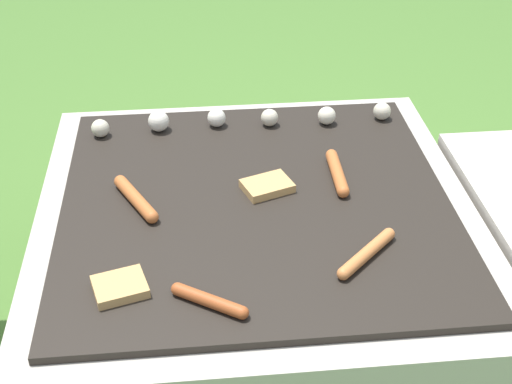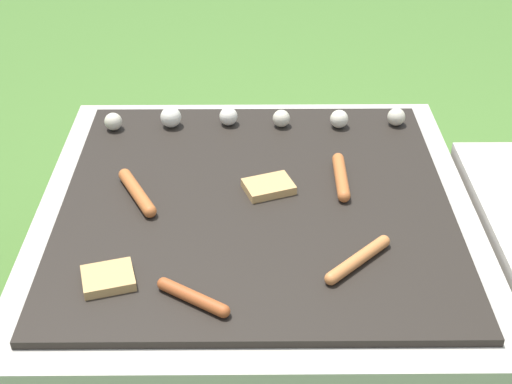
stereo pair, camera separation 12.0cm
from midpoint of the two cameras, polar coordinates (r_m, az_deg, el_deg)
name	(u,v)px [view 1 (the left image)]	position (r m, az deg, el deg)	size (l,w,h in m)	color
ground_plane	(256,327)	(1.88, -1.86, -10.77)	(14.00, 14.00, 0.00)	#47702D
grill	(256,268)	(1.74, -1.99, -6.13)	(0.99, 0.99, 0.40)	#B2AA9E
sausage_front_center	(136,199)	(1.63, -11.71, -0.57)	(0.11, 0.18, 0.03)	#B7602D
sausage_back_right	(209,301)	(1.35, -6.35, -8.71)	(0.14, 0.10, 0.03)	#A34C23
sausage_back_left	(337,173)	(1.69, 4.49, 1.50)	(0.03, 0.19, 0.03)	#B7602D
sausage_front_left	(367,253)	(1.45, 6.52, -4.95)	(0.15, 0.14, 0.03)	#C6753D
bread_slice_right	(120,287)	(1.41, -13.27, -7.47)	(0.12, 0.11, 0.02)	tan
bread_slice_left	(267,186)	(1.64, -1.20, 0.43)	(0.13, 0.11, 0.02)	tan
mushroom_row	(237,119)	(1.89, -3.33, 5.84)	(0.80, 0.07, 0.05)	beige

